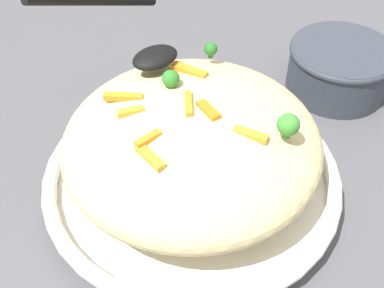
# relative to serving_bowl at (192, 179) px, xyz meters

# --- Properties ---
(ground_plane) EXTENTS (2.40, 2.40, 0.00)m
(ground_plane) POSITION_rel_serving_bowl_xyz_m (0.00, 0.00, -0.02)
(ground_plane) COLOR #4C4C51
(serving_bowl) EXTENTS (0.35, 0.35, 0.04)m
(serving_bowl) POSITION_rel_serving_bowl_xyz_m (0.00, 0.00, 0.00)
(serving_bowl) COLOR white
(serving_bowl) RESTS_ON ground_plane
(pasta_mound) EXTENTS (0.29, 0.29, 0.10)m
(pasta_mound) POSITION_rel_serving_bowl_xyz_m (0.00, 0.00, 0.06)
(pasta_mound) COLOR #DBC689
(pasta_mound) RESTS_ON serving_bowl
(carrot_piece_0) EXTENTS (0.03, 0.02, 0.01)m
(carrot_piece_0) POSITION_rel_serving_bowl_xyz_m (-0.05, 0.04, 0.11)
(carrot_piece_0) COLOR orange
(carrot_piece_0) RESTS_ON pasta_mound
(carrot_piece_1) EXTENTS (0.03, 0.04, 0.01)m
(carrot_piece_1) POSITION_rel_serving_bowl_xyz_m (0.04, 0.06, 0.11)
(carrot_piece_1) COLOR orange
(carrot_piece_1) RESTS_ON pasta_mound
(carrot_piece_2) EXTENTS (0.02, 0.04, 0.01)m
(carrot_piece_2) POSITION_rel_serving_bowl_xyz_m (0.02, -0.06, 0.10)
(carrot_piece_2) COLOR orange
(carrot_piece_2) RESTS_ON pasta_mound
(carrot_piece_3) EXTENTS (0.03, 0.03, 0.01)m
(carrot_piece_3) POSITION_rel_serving_bowl_xyz_m (0.00, 0.01, 0.11)
(carrot_piece_3) COLOR orange
(carrot_piece_3) RESTS_ON pasta_mound
(carrot_piece_4) EXTENTS (0.01, 0.04, 0.01)m
(carrot_piece_4) POSITION_rel_serving_bowl_xyz_m (-0.07, -0.03, 0.10)
(carrot_piece_4) COLOR orange
(carrot_piece_4) RESTS_ON pasta_mound
(carrot_piece_5) EXTENTS (0.03, 0.01, 0.01)m
(carrot_piece_5) POSITION_rel_serving_bowl_xyz_m (-0.06, -0.01, 0.11)
(carrot_piece_5) COLOR orange
(carrot_piece_5) RESTS_ON pasta_mound
(carrot_piece_6) EXTENTS (0.04, 0.03, 0.01)m
(carrot_piece_6) POSITION_rel_serving_bowl_xyz_m (-0.04, 0.06, 0.11)
(carrot_piece_6) COLOR orange
(carrot_piece_6) RESTS_ON pasta_mound
(carrot_piece_7) EXTENTS (0.01, 0.03, 0.01)m
(carrot_piece_7) POSITION_rel_serving_bowl_xyz_m (0.01, -0.01, 0.11)
(carrot_piece_7) COLOR orange
(carrot_piece_7) RESTS_ON pasta_mound
(broccoli_floret_0) EXTENTS (0.02, 0.02, 0.02)m
(broccoli_floret_0) POSITION_rel_serving_bowl_xyz_m (0.08, 0.07, 0.11)
(broccoli_floret_0) COLOR #205B1C
(broccoli_floret_0) RESTS_ON pasta_mound
(broccoli_floret_1) EXTENTS (0.02, 0.02, 0.03)m
(broccoli_floret_1) POSITION_rel_serving_bowl_xyz_m (0.05, -0.08, 0.12)
(broccoli_floret_1) COLOR #377928
(broccoli_floret_1) RESTS_ON pasta_mound
(broccoli_floret_2) EXTENTS (0.02, 0.02, 0.02)m
(broccoli_floret_2) POSITION_rel_serving_bowl_xyz_m (0.01, 0.05, 0.12)
(broccoli_floret_2) COLOR #296820
(broccoli_floret_2) RESTS_ON pasta_mound
(serving_spoon) EXTENTS (0.19, 0.14, 0.09)m
(serving_spoon) POSITION_rel_serving_bowl_xyz_m (0.01, 0.13, 0.13)
(serving_spoon) COLOR black
(serving_spoon) RESTS_ON pasta_mound
(companion_bowl) EXTENTS (0.15, 0.15, 0.07)m
(companion_bowl) POSITION_rel_serving_bowl_xyz_m (0.29, 0.02, 0.02)
(companion_bowl) COLOR #333842
(companion_bowl) RESTS_ON ground_plane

